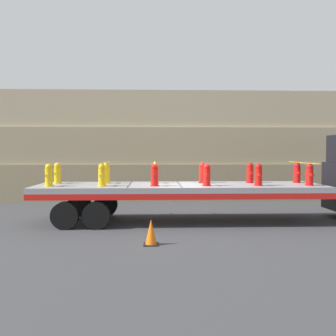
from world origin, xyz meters
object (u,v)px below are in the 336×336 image
fire_hydrant_red_near_4 (258,175)px  fire_hydrant_red_far_5 (297,173)px  fire_hydrant_red_far_2 (155,173)px  fire_hydrant_red_near_5 (309,175)px  fire_hydrant_yellow_far_0 (57,173)px  fire_hydrant_red_near_3 (207,175)px  fire_hydrant_red_far_4 (250,173)px  flatbed_trailer (166,191)px  fire_hydrant_red_far_3 (203,173)px  fire_hydrant_red_near_2 (155,175)px  fire_hydrant_yellow_far_1 (106,173)px  traffic_cone (151,232)px  fire_hydrant_yellow_near_0 (49,175)px  fire_hydrant_yellow_near_1 (102,175)px

fire_hydrant_red_near_4 → fire_hydrant_red_far_5: bearing=32.4°
fire_hydrant_red_far_2 → fire_hydrant_red_far_5: 5.38m
fire_hydrant_red_far_2 → fire_hydrant_red_near_5: 5.50m
fire_hydrant_yellow_far_0 → fire_hydrant_red_near_3: size_ratio=1.00×
fire_hydrant_red_near_3 → fire_hydrant_red_far_4: bearing=32.4°
flatbed_trailer → fire_hydrant_red_far_3: size_ratio=13.22×
fire_hydrant_red_far_3 → fire_hydrant_red_near_2: bearing=-147.6°
fire_hydrant_yellow_far_1 → fire_hydrant_red_near_3: (3.59, -1.14, 0.00)m
fire_hydrant_red_near_2 → fire_hydrant_red_near_3: (1.79, 0.00, 0.00)m
fire_hydrant_red_far_2 → fire_hydrant_red_far_5: (5.38, 0.00, 0.00)m
fire_hydrant_red_far_2 → fire_hydrant_red_near_4: size_ratio=1.00×
fire_hydrant_red_near_4 → fire_hydrant_red_far_4: same height
fire_hydrant_yellow_far_0 → traffic_cone: size_ratio=1.10×
fire_hydrant_red_near_3 → fire_hydrant_red_near_5: bearing=0.0°
fire_hydrant_yellow_far_0 → fire_hydrant_red_far_2: bearing=0.0°
fire_hydrant_yellow_far_1 → fire_hydrant_yellow_far_0: bearing=180.0°
fire_hydrant_red_near_2 → fire_hydrant_red_far_4: bearing=17.6°
fire_hydrant_yellow_far_1 → fire_hydrant_red_near_5: (7.18, -1.14, 0.00)m
fire_hydrant_red_far_4 → fire_hydrant_red_near_3: bearing=-147.6°
fire_hydrant_yellow_near_0 → fire_hydrant_yellow_far_0: same height
fire_hydrant_red_far_3 → fire_hydrant_red_far_4: 1.79m
fire_hydrant_red_far_5 → traffic_cone: 6.86m
fire_hydrant_red_near_3 → fire_hydrant_red_far_3: (0.00, 1.14, 0.00)m
flatbed_trailer → fire_hydrant_yellow_near_1: (-2.19, -0.57, 0.60)m
fire_hydrant_yellow_near_0 → fire_hydrant_red_near_5: size_ratio=1.00×
fire_hydrant_red_near_2 → fire_hydrant_red_far_3: (1.79, 1.14, 0.00)m
fire_hydrant_red_far_4 → fire_hydrant_red_near_5: same height
fire_hydrant_red_far_3 → fire_hydrant_red_near_5: bearing=-17.6°
traffic_cone → fire_hydrant_red_far_5: bearing=35.2°
fire_hydrant_yellow_far_0 → fire_hydrant_red_near_2: bearing=-17.6°
fire_hydrant_yellow_far_0 → fire_hydrant_red_near_5: bearing=-7.2°
fire_hydrant_red_far_3 → fire_hydrant_red_near_4: size_ratio=1.00×
fire_hydrant_red_near_2 → fire_hydrant_yellow_near_1: bearing=180.0°
flatbed_trailer → fire_hydrant_red_far_4: size_ratio=13.22×
fire_hydrant_red_far_4 → fire_hydrant_red_far_5: (1.79, 0.00, 0.00)m
traffic_cone → fire_hydrant_yellow_near_1: bearing=121.7°
fire_hydrant_yellow_near_0 → fire_hydrant_red_near_3: size_ratio=1.00×
fire_hydrant_yellow_far_0 → traffic_cone: (3.48, -3.88, -1.37)m
fire_hydrant_red_near_5 → fire_hydrant_red_far_5: (0.00, 1.14, 0.00)m
flatbed_trailer → fire_hydrant_yellow_far_1: 2.34m
fire_hydrant_red_near_4 → fire_hydrant_red_near_5: same height
fire_hydrant_yellow_far_0 → fire_hydrant_red_far_5: size_ratio=1.00×
fire_hydrant_red_near_4 → fire_hydrant_red_near_5: bearing=0.0°
fire_hydrant_red_far_5 → fire_hydrant_red_near_4: bearing=-147.6°
fire_hydrant_yellow_near_0 → fire_hydrant_red_far_4: bearing=9.0°
fire_hydrant_yellow_near_1 → fire_hydrant_red_near_2: 1.79m
flatbed_trailer → fire_hydrant_red_near_3: bearing=-22.1°
fire_hydrant_yellow_far_0 → fire_hydrant_red_near_5: 9.04m
fire_hydrant_red_far_4 → traffic_cone: 5.53m
fire_hydrant_yellow_far_0 → fire_hydrant_yellow_near_1: (1.79, -1.14, 0.00)m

